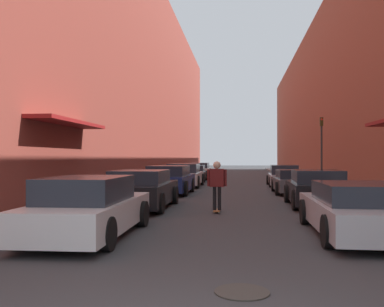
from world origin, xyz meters
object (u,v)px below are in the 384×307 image
object	(u,v)px
parked_car_left_0	(89,208)
parked_car_left_3	(184,175)
parked_car_left_1	(142,190)
traffic_light	(322,145)
parked_car_left_2	(169,180)
skateboarder	(217,181)
parked_car_right_2	(295,182)
parked_car_right_3	(284,176)
parked_car_left_4	(193,173)
manhole_cover	(242,292)
parked_car_right_1	(316,189)
parked_car_left_5	(199,171)
parked_car_right_0	(358,210)

from	to	relation	value
parked_car_left_0	parked_car_left_3	bearing A→B (deg)	90.30
parked_car_left_1	traffic_light	world-z (taller)	traffic_light
parked_car_left_2	skateboarder	world-z (taller)	skateboarder
parked_car_right_2	parked_car_right_3	world-z (taller)	parked_car_right_3
parked_car_left_0	parked_car_right_3	xyz separation A→B (m)	(5.81, 17.13, -0.02)
parked_car_left_3	traffic_light	xyz separation A→B (m)	(7.59, -1.85, 1.75)
parked_car_left_3	parked_car_left_4	distance (m)	5.56
manhole_cover	parked_car_left_0	bearing A→B (deg)	133.29
parked_car_left_3	parked_car_right_1	size ratio (longest dim) A/B	1.18
parked_car_left_5	parked_car_left_0	bearing A→B (deg)	-89.53
traffic_light	manhole_cover	bearing A→B (deg)	-103.42
parked_car_right_2	manhole_cover	distance (m)	15.52
parked_car_right_0	manhole_cover	xyz separation A→B (m)	(-2.53, -4.24, -0.56)
parked_car_right_0	parked_car_left_5	bearing A→B (deg)	103.01
parked_car_left_3	parked_car_right_1	distance (m)	11.45
parked_car_left_2	parked_car_right_1	distance (m)	7.50
parked_car_right_0	parked_car_left_1	bearing A→B (deg)	142.66
parked_car_left_0	parked_car_left_4	xyz separation A→B (m)	(-0.20, 21.72, -0.04)
parked_car_right_3	parked_car_left_3	bearing A→B (deg)	-170.69
parked_car_left_0	parked_car_left_2	distance (m)	10.92
parked_car_left_4	manhole_cover	size ratio (longest dim) A/B	6.23
parked_car_left_1	parked_car_left_4	world-z (taller)	parked_car_left_1
parked_car_right_1	skateboarder	bearing A→B (deg)	-149.66
parked_car_left_2	parked_car_left_3	distance (m)	5.24
parked_car_left_4	manhole_cover	xyz separation A→B (m)	(3.46, -25.19, -0.58)
traffic_light	skateboarder	bearing A→B (deg)	-116.77
parked_car_right_3	traffic_light	xyz separation A→B (m)	(1.70, -2.82, 1.80)
parked_car_left_2	parked_car_right_2	world-z (taller)	parked_car_left_2
parked_car_left_3	parked_car_right_2	bearing A→B (deg)	-36.20
parked_car_left_5	parked_car_right_1	xyz separation A→B (m)	(6.09, -20.44, -0.00)
parked_car_left_3	manhole_cover	bearing A→B (deg)	-80.32
parked_car_right_3	traffic_light	world-z (taller)	traffic_light
parked_car_right_3	skateboarder	bearing A→B (deg)	-104.53
parked_car_left_1	parked_car_right_0	size ratio (longest dim) A/B	0.98
parked_car_left_3	manhole_cover	world-z (taller)	parked_car_left_3
skateboarder	manhole_cover	world-z (taller)	skateboarder
parked_car_left_0	parked_car_left_2	xyz separation A→B (m)	(-0.10, 10.92, 0.03)
parked_car_right_0	parked_car_right_1	xyz separation A→B (m)	(0.07, 5.60, 0.05)
parked_car_left_1	parked_car_right_2	distance (m)	8.84
parked_car_left_5	parked_car_right_0	size ratio (longest dim) A/B	0.92
manhole_cover	parked_car_left_2	bearing A→B (deg)	103.16
skateboarder	parked_car_left_4	bearing A→B (deg)	98.90
skateboarder	traffic_light	bearing A→B (deg)	63.23
parked_car_right_0	parked_car_right_1	distance (m)	5.60
parked_car_left_4	parked_car_left_5	xyz separation A→B (m)	(-0.02, 5.10, 0.04)
parked_car_right_3	parked_car_left_2	bearing A→B (deg)	-133.60
skateboarder	parked_car_left_0	bearing A→B (deg)	-119.63
parked_car_left_3	parked_car_left_5	size ratio (longest dim) A/B	1.07
parked_car_left_4	skateboarder	distance (m)	17.52
parked_car_left_4	parked_car_right_3	size ratio (longest dim) A/B	1.05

